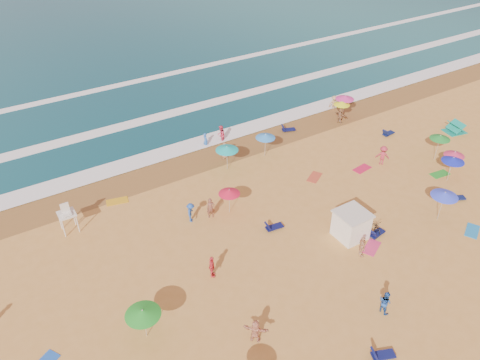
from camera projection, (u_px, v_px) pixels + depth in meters
ground at (261, 248)px, 32.78m from camera, size 220.00×220.00×0.00m
wet_sand at (183, 165)px, 41.47m from camera, size 220.00×220.00×0.00m
surf_foam at (144, 124)px, 47.55m from camera, size 200.00×18.70×0.05m
cabana at (351, 225)px, 33.20m from camera, size 2.00×2.00×2.00m
cabana_roof at (353, 214)px, 32.60m from camera, size 2.20×2.20×0.12m
bicycle at (372, 224)px, 34.11m from camera, size 0.88×1.95×0.99m
lifeguard_stand at (68, 219)px, 33.68m from camera, size 1.20×1.20×2.10m
beach_umbrellas at (270, 213)px, 32.57m from camera, size 59.03×25.58×0.75m
loungers at (341, 238)px, 33.32m from camera, size 35.60×26.10×0.34m
towels at (301, 258)px, 31.88m from camera, size 45.58×26.13×0.03m
beachgoers at (246, 200)px, 35.97m from camera, size 38.50×23.99×2.05m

